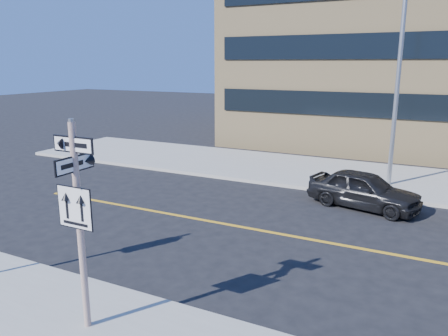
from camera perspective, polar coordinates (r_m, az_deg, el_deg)
The scene contains 5 objects.
ground at distance 11.19m, azimuth -8.15°, elevation -14.00°, with size 120.00×120.00×0.00m, color black.
sign_pole at distance 8.48m, azimuth -18.48°, elevation -5.86°, with size 0.92×0.92×4.06m.
parked_car_a at distance 16.64m, azimuth 17.79°, elevation -2.70°, with size 4.01×1.61×1.37m, color black.
streetlight_a at distance 18.92m, azimuth 21.77°, elevation 11.41°, with size 0.55×2.25×8.00m.
building_brick at distance 33.51m, azimuth 21.34°, elevation 19.27°, with size 18.00×18.00×18.00m, color tan.
Camera 1 is at (5.80, -8.07, 5.15)m, focal length 35.00 mm.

